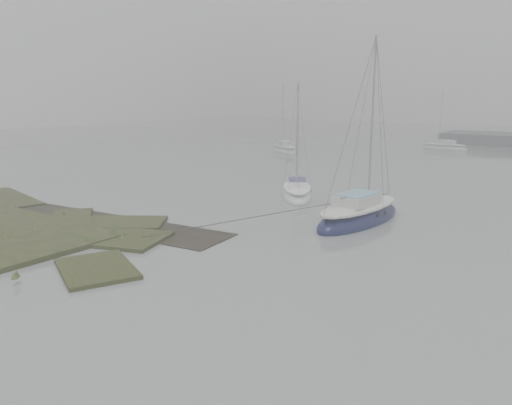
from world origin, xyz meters
name	(u,v)px	position (x,y,z in m)	size (l,w,h in m)	color
ground	(389,171)	(0.00, 30.00, 0.00)	(160.00, 160.00, 0.00)	gray
sailboat_main	(359,216)	(5.33, 11.98, 0.31)	(2.92, 7.25, 10.00)	#0D1134
sailboat_white	(297,193)	(-0.60, 15.63, 0.24)	(4.59, 5.62, 7.82)	silver
sailboat_far_a	(285,150)	(-15.20, 37.02, 0.26)	(5.84, 5.37, 8.45)	silver
sailboat_far_c	(445,148)	(-1.01, 50.40, 0.23)	(5.34, 1.85, 7.49)	#B1B9BD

